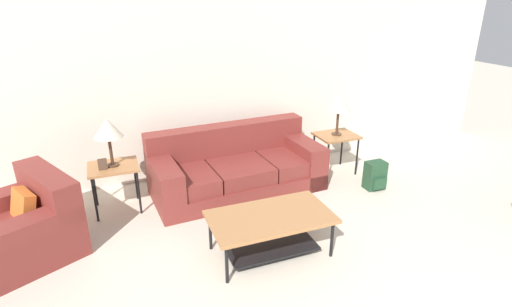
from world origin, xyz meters
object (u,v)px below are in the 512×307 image
at_px(couch, 236,169).
at_px(table_lamp_right, 339,104).
at_px(armchair, 19,230).
at_px(side_table_left, 114,170).
at_px(side_table_right, 336,139).
at_px(table_lamp_left, 108,129).
at_px(backpack, 375,176).
at_px(coffee_table, 270,225).

bearing_deg(couch, table_lamp_right, 0.18).
distance_m(armchair, side_table_left, 1.14).
relative_size(side_table_left, side_table_right, 1.00).
relative_size(couch, table_lamp_left, 3.92).
xyz_separation_m(couch, backpack, (1.74, -0.66, -0.11)).
distance_m(table_lamp_left, backpack, 3.42).
bearing_deg(side_table_left, table_lamp_right, 0.00).
bearing_deg(side_table_left, table_lamp_left, 101.31).
distance_m(couch, table_lamp_left, 1.68).
distance_m(armchair, backpack, 4.20).
height_order(coffee_table, side_table_left, side_table_left).
height_order(coffee_table, table_lamp_left, table_lamp_left).
height_order(armchair, side_table_left, armchair).
bearing_deg(coffee_table, table_lamp_left, 132.92).
xyz_separation_m(couch, side_table_right, (1.52, 0.00, 0.23)).
relative_size(side_table_left, table_lamp_left, 1.01).
bearing_deg(table_lamp_right, backpack, -71.76).
height_order(couch, coffee_table, couch).
height_order(side_table_right, backpack, side_table_right).
relative_size(armchair, backpack, 3.60).
bearing_deg(couch, side_table_right, 0.18).
height_order(couch, armchair, couch).
relative_size(side_table_left, table_lamp_right, 1.01).
relative_size(couch, armchair, 1.65).
xyz_separation_m(coffee_table, table_lamp_left, (-1.37, 1.48, 0.71)).
bearing_deg(side_table_right, backpack, -71.76).
bearing_deg(side_table_left, coffee_table, -47.08).
relative_size(couch, side_table_right, 3.89).
xyz_separation_m(side_table_left, side_table_right, (3.03, 0.00, 0.00)).
height_order(side_table_left, side_table_right, same).
relative_size(table_lamp_right, backpack, 1.51).
bearing_deg(side_table_right, coffee_table, -138.32).
bearing_deg(side_table_left, couch, -0.18).
relative_size(table_lamp_left, backpack, 1.51).
relative_size(coffee_table, side_table_left, 2.08).
distance_m(armchair, table_lamp_right, 4.09).
bearing_deg(backpack, table_lamp_left, 168.44).
height_order(table_lamp_left, table_lamp_right, same).
xyz_separation_m(couch, table_lamp_left, (-1.51, 0.00, 0.74)).
bearing_deg(armchair, couch, 13.54).
bearing_deg(couch, armchair, -166.46).
bearing_deg(side_table_left, side_table_right, 0.00).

